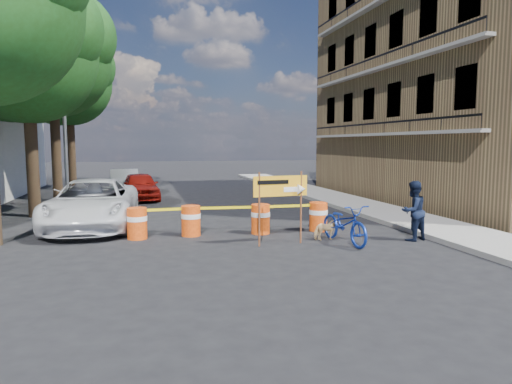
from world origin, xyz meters
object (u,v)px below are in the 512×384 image
barrel_far_left (137,223)px  bicycle (345,205)px  barrel_mid_left (191,220)px  sedan_silver (124,182)px  barrel_mid_right (260,218)px  detour_sign (288,191)px  sedan_red (140,186)px  dog (327,229)px  suv_white (93,204)px  barrel_far_right (318,216)px  pedestrian (413,211)px

barrel_far_left → bicycle: bearing=-20.0°
barrel_far_left → bicycle: bicycle is taller
barrel_far_left → barrel_mid_left: same height
barrel_far_left → sedan_silver: bearing=93.5°
barrel_mid_right → detour_sign: detour_sign is taller
sedan_red → bicycle: bearing=-70.8°
barrel_mid_left → bicycle: size_ratio=0.43×
dog → sedan_red: bearing=17.1°
suv_white → barrel_mid_right: bearing=-21.8°
barrel_far_right → sedan_red: sedan_red is taller
barrel_far_left → barrel_far_right: (5.51, -0.12, 0.00)m
barrel_mid_left → pedestrian: 6.40m
detour_sign → suv_white: (-5.38, 3.92, -0.68)m
bicycle → dog: bearing=110.4°
pedestrian → suv_white: pedestrian is taller
barrel_mid_left → barrel_mid_right: same height
sedan_red → barrel_mid_left: bearing=-87.3°
barrel_far_right → pedestrian: bearing=-44.3°
barrel_far_right → pedestrian: 2.88m
bicycle → sedan_red: (-5.43, 11.47, -0.39)m
barrel_far_left → dog: barrel_far_left is taller
barrel_mid_right → dog: barrel_mid_right is taller
dog → barrel_far_right: bearing=-19.9°
barrel_far_right → dog: bearing=-101.8°
barrel_mid_right → sedan_red: 10.23m
bicycle → detour_sign: bearing=161.6°
barrel_mid_left → dog: bearing=-22.8°
detour_sign → pedestrian: detour_sign is taller
barrel_mid_right → sedan_red: (-3.55, 9.59, 0.20)m
barrel_mid_left → barrel_far_left: bearing=-177.2°
barrel_far_left → dog: size_ratio=1.24×
barrel_mid_left → barrel_mid_right: 2.09m
barrel_far_left → sedan_silver: sedan_silver is taller
barrel_mid_right → dog: bearing=-40.3°
barrel_mid_right → barrel_far_right: bearing=-0.1°
barrel_mid_left → sedan_silver: (-2.29, 11.89, 0.21)m
pedestrian → sedan_red: bearing=-74.2°
sedan_red → dog: bearing=-71.0°
barrel_mid_right → bicycle: bicycle is taller
barrel_far_left → pedestrian: size_ratio=0.53×
detour_sign → sedan_silver: detour_sign is taller
barrel_far_left → suv_white: size_ratio=0.16×
bicycle → suv_white: (-6.92, 4.20, -0.27)m
pedestrian → sedan_silver: pedestrian is taller
pedestrian → barrel_mid_right: bearing=-44.0°
barrel_far_left → dog: bearing=-15.7°
bicycle → sedan_red: bicycle is taller
suv_white → sedan_silver: (0.67, 9.77, -0.10)m
barrel_far_left → pedestrian: bearing=-15.6°
barrel_mid_left → detour_sign: detour_sign is taller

